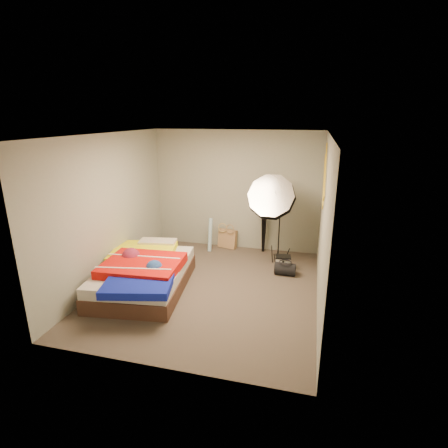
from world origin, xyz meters
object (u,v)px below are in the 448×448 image
(tote_bag, at_px, (228,239))
(camera_tripod, at_px, (264,218))
(wrapping_roll, at_px, (210,235))
(camera_case, at_px, (283,264))
(duffel_bag, at_px, (285,269))
(photo_umbrella, at_px, (272,198))
(bed, at_px, (144,273))

(tote_bag, distance_m, camera_tripod, 0.95)
(tote_bag, relative_size, wrapping_roll, 0.57)
(tote_bag, bearing_deg, camera_case, -21.48)
(camera_case, xyz_separation_m, camera_tripod, (-0.49, 0.85, 0.61))
(duffel_bag, distance_m, photo_umbrella, 1.31)
(bed, height_order, photo_umbrella, photo_umbrella)
(camera_tripod, bearing_deg, photo_umbrella, -72.59)
(tote_bag, height_order, camera_case, tote_bag)
(duffel_bag, xyz_separation_m, bed, (-2.22, -1.11, 0.17))
(wrapping_roll, relative_size, camera_tripod, 0.55)
(camera_case, bearing_deg, duffel_bag, -79.84)
(duffel_bag, height_order, bed, bed)
(tote_bag, height_order, photo_umbrella, photo_umbrella)
(wrapping_roll, distance_m, camera_tripod, 1.19)
(camera_case, xyz_separation_m, photo_umbrella, (-0.28, 0.17, 1.20))
(photo_umbrella, height_order, camera_tripod, photo_umbrella)
(tote_bag, height_order, duffel_bag, tote_bag)
(bed, bearing_deg, camera_case, 31.08)
(tote_bag, distance_m, camera_case, 1.55)
(duffel_bag, distance_m, camera_tripod, 1.33)
(duffel_bag, bearing_deg, bed, -151.48)
(wrapping_roll, bearing_deg, camera_tripod, 11.77)
(tote_bag, relative_size, camera_case, 1.55)
(bed, bearing_deg, photo_umbrella, 37.92)
(camera_case, bearing_deg, tote_bag, 137.83)
(tote_bag, height_order, camera_tripod, camera_tripod)
(tote_bag, relative_size, camera_tripod, 0.31)
(wrapping_roll, distance_m, bed, 2.00)
(bed, relative_size, photo_umbrella, 1.18)
(camera_case, distance_m, duffel_bag, 0.20)
(camera_tripod, bearing_deg, duffel_bag, -62.04)
(bed, distance_m, camera_tripod, 2.76)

